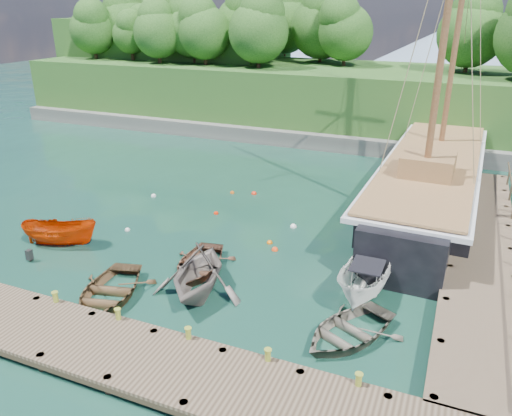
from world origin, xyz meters
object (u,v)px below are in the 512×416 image
at_px(motorboat_orange, 62,244).
at_px(cabin_boat_white, 365,295).
at_px(rowboat_0, 109,299).
at_px(rowboat_2, 199,270).
at_px(schooner, 431,183).
at_px(rowboat_3, 347,338).
at_px(rowboat_1, 199,293).

bearing_deg(motorboat_orange, cabin_boat_white, -103.44).
xyz_separation_m(rowboat_0, rowboat_2, (2.30, 3.62, 0.00)).
distance_m(rowboat_0, schooner, 20.39).
bearing_deg(cabin_boat_white, rowboat_2, -169.72).
bearing_deg(rowboat_2, rowboat_3, -27.20).
distance_m(rowboat_3, motorboat_orange, 15.50).
xyz_separation_m(rowboat_0, motorboat_orange, (-5.51, 3.24, 0.00)).
xyz_separation_m(rowboat_0, rowboat_3, (9.87, 1.30, 0.00)).
bearing_deg(rowboat_1, rowboat_2, 107.44).
bearing_deg(rowboat_2, cabin_boat_white, -3.56).
height_order(rowboat_0, rowboat_2, rowboat_0).
xyz_separation_m(rowboat_0, cabin_boat_white, (9.87, 4.50, 0.00)).
distance_m(rowboat_3, schooner, 15.72).
distance_m(rowboat_2, cabin_boat_white, 7.62).
height_order(rowboat_0, motorboat_orange, motorboat_orange).
height_order(cabin_boat_white, schooner, schooner).
distance_m(rowboat_2, schooner, 16.11).
bearing_deg(rowboat_0, motorboat_orange, 135.11).
relative_size(rowboat_3, schooner, 0.14).
height_order(rowboat_3, cabin_boat_white, cabin_boat_white).
relative_size(rowboat_1, rowboat_3, 1.06).
bearing_deg(rowboat_0, rowboat_2, 43.13).
distance_m(rowboat_0, rowboat_1, 3.77).
height_order(rowboat_2, motorboat_orange, motorboat_orange).
height_order(motorboat_orange, cabin_boat_white, cabin_boat_white).
height_order(rowboat_1, cabin_boat_white, rowboat_1).
relative_size(rowboat_2, cabin_boat_white, 0.84).
xyz_separation_m(rowboat_1, schooner, (8.05, 15.05, 1.23)).
relative_size(rowboat_2, motorboat_orange, 1.04).
bearing_deg(schooner, rowboat_3, -93.60).
relative_size(rowboat_1, rowboat_2, 1.10).
relative_size(cabin_boat_white, schooner, 0.16).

